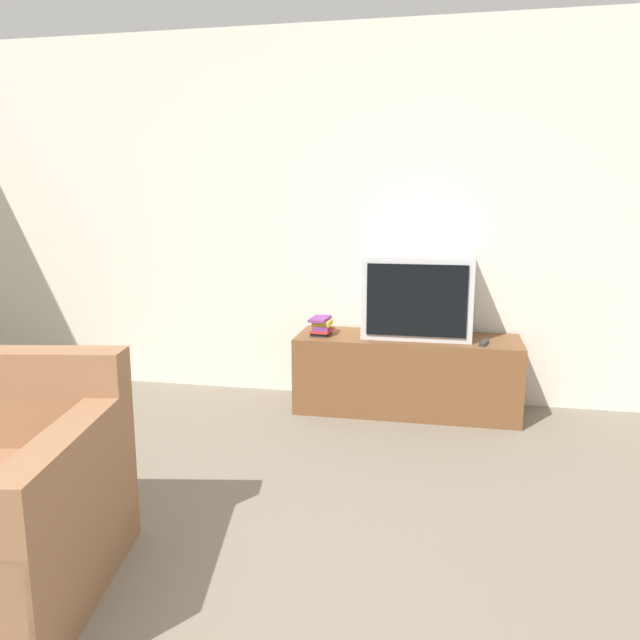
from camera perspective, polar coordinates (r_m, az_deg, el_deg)
The scene contains 5 objects.
wall_back at distance 4.53m, azimuth -0.56°, elevation 9.38°, with size 9.00×0.06×2.60m.
tv_stand at distance 4.30m, azimuth 7.93°, elevation -4.91°, with size 1.49×0.50×0.52m.
television at distance 4.23m, azimuth 8.94°, elevation 2.19°, with size 0.72×0.40×0.55m.
book_stack at distance 4.25m, azimuth 0.12°, elevation -0.55°, with size 0.16×0.22×0.12m.
remote_on_stand at distance 4.11m, azimuth 14.77°, elevation -2.03°, with size 0.07×0.15×0.02m.
Camera 1 is at (0.95, -1.40, 1.44)m, focal length 35.00 mm.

